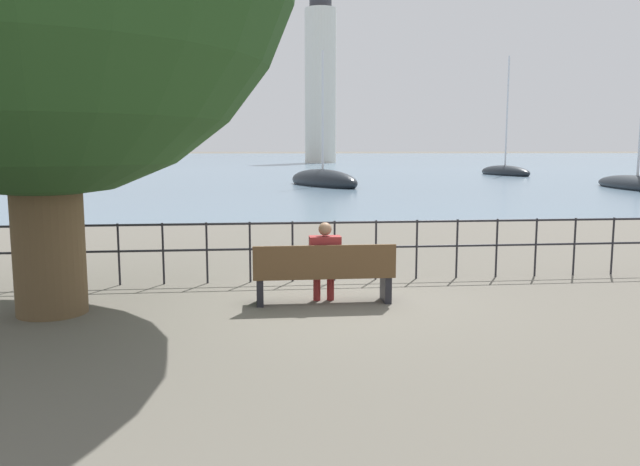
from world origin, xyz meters
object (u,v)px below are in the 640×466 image
object	(u,v)px
sailboat_0	(323,181)
sailboat_1	(637,185)
park_bench	(324,274)
harbor_lighthouse	(320,77)
seated_person_left	(325,259)
sailboat_2	(505,172)

from	to	relation	value
sailboat_0	sailboat_1	distance (m)	18.20
park_bench	harbor_lighthouse	size ratio (longest dim) A/B	0.07
park_bench	sailboat_1	size ratio (longest dim) A/B	0.24
sailboat_1	seated_person_left	bearing A→B (deg)	-124.67
sailboat_1	harbor_lighthouse	xyz separation A→B (m)	(-10.87, 69.30, 13.66)
sailboat_1	harbor_lighthouse	bearing A→B (deg)	104.48
sailboat_2	harbor_lighthouse	size ratio (longest dim) A/B	0.35
park_bench	seated_person_left	xyz separation A→B (m)	(0.02, 0.08, 0.22)
seated_person_left	sailboat_2	world-z (taller)	sailboat_2
park_bench	harbor_lighthouse	bearing A→B (deg)	84.01
sailboat_1	park_bench	bearing A→B (deg)	-124.61
harbor_lighthouse	sailboat_1	bearing A→B (deg)	-81.08
seated_person_left	park_bench	bearing A→B (deg)	-104.37
park_bench	seated_person_left	world-z (taller)	seated_person_left
park_bench	sailboat_2	xyz separation A→B (m)	(20.76, 43.67, -0.14)
sailboat_1	sailboat_2	world-z (taller)	sailboat_2
seated_person_left	sailboat_0	distance (m)	29.52
park_bench	seated_person_left	bearing A→B (deg)	75.63
sailboat_0	sailboat_1	bearing A→B (deg)	-38.23
seated_person_left	harbor_lighthouse	xyz separation A→B (m)	(9.82, 93.76, 13.23)
park_bench	sailboat_2	distance (m)	48.35
sailboat_0	harbor_lighthouse	size ratio (longest dim) A/B	0.29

